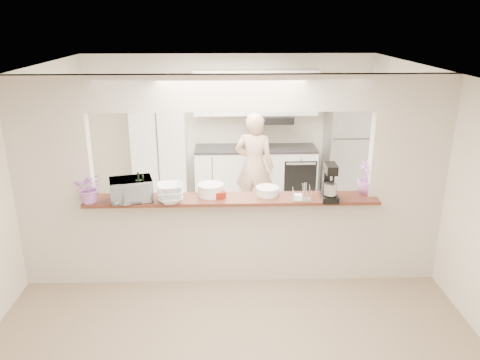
{
  "coord_description": "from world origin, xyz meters",
  "views": [
    {
      "loc": [
        -0.06,
        -5.13,
        3.08
      ],
      "look_at": [
        0.1,
        0.3,
        1.18
      ],
      "focal_mm": 35.0,
      "sensor_mm": 36.0,
      "label": 1
    }
  ],
  "objects_px": {
    "stand_mixer": "(330,183)",
    "refrigerator": "(347,153)",
    "toaster_oven": "(131,190)",
    "person": "(254,167)"
  },
  "relations": [
    {
      "from": "stand_mixer",
      "to": "refrigerator",
      "type": "bearing_deg",
      "value": 71.46
    },
    {
      "from": "toaster_oven",
      "to": "person",
      "type": "height_order",
      "value": "person"
    },
    {
      "from": "stand_mixer",
      "to": "person",
      "type": "xyz_separation_m",
      "value": [
        -0.74,
        1.99,
        -0.43
      ]
    },
    {
      "from": "toaster_oven",
      "to": "person",
      "type": "bearing_deg",
      "value": 36.93
    },
    {
      "from": "stand_mixer",
      "to": "person",
      "type": "height_order",
      "value": "person"
    },
    {
      "from": "refrigerator",
      "to": "toaster_oven",
      "type": "relative_size",
      "value": 3.63
    },
    {
      "from": "refrigerator",
      "to": "toaster_oven",
      "type": "xyz_separation_m",
      "value": [
        -3.2,
        -2.75,
        0.37
      ]
    },
    {
      "from": "toaster_oven",
      "to": "stand_mixer",
      "type": "height_order",
      "value": "stand_mixer"
    },
    {
      "from": "person",
      "to": "stand_mixer",
      "type": "bearing_deg",
      "value": 127.99
    },
    {
      "from": "refrigerator",
      "to": "person",
      "type": "bearing_deg",
      "value": -154.66
    }
  ]
}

